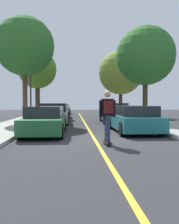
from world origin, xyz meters
TOP-DOWN VIEW (x-y plane):
  - ground at (0.00, 0.00)m, footprint 80.00×80.00m
  - center_line at (0.00, 4.00)m, footprint 0.12×39.20m
  - parked_car_left_nearest at (-2.14, 1.94)m, footprint 1.86×4.69m
  - parked_car_left_near at (-2.14, 7.64)m, footprint 2.01×4.43m
  - parked_car_left_far at (-2.14, 14.06)m, footprint 1.97×4.29m
  - parked_car_left_farthest at (-2.14, 21.17)m, footprint 2.03×4.10m
  - parked_car_right_nearest at (2.14, 2.35)m, footprint 1.99×4.44m
  - parked_car_right_near at (2.14, 8.04)m, footprint 1.96×4.56m
  - street_tree_left_nearest at (-4.20, 7.94)m, footprint 4.14×4.14m
  - street_tree_left_near at (-4.20, 14.17)m, footprint 3.64×3.64m
  - street_tree_right_nearest at (4.20, 7.30)m, footprint 4.11×4.11m
  - street_tree_right_near at (4.20, 16.06)m, footprint 4.62×4.62m
  - fire_hydrant at (-3.64, 6.59)m, footprint 0.20×0.20m
  - streetlamp at (-3.89, 8.45)m, footprint 0.36×0.24m
  - skateboard at (0.32, -1.19)m, footprint 0.26×0.85m
  - skateboarder at (0.33, -1.23)m, footprint 0.58×0.70m

SIDE VIEW (x-z plane):
  - ground at x=0.00m, z-range 0.00..0.00m
  - center_line at x=0.00m, z-range 0.00..0.01m
  - skateboard at x=0.32m, z-range 0.04..0.14m
  - fire_hydrant at x=-3.64m, z-range 0.14..0.84m
  - parked_car_left_farthest at x=-2.14m, z-range -0.01..1.29m
  - parked_car_left_nearest at x=-2.14m, z-range 0.00..1.29m
  - parked_car_right_nearest at x=2.14m, z-range 0.00..1.32m
  - parked_car_left_far at x=-2.14m, z-range 0.00..1.37m
  - parked_car_right_near at x=2.14m, z-range -0.02..1.41m
  - parked_car_left_near at x=-2.14m, z-range -0.01..1.40m
  - skateboarder at x=0.33m, z-range 0.23..2.01m
  - streetlamp at x=-3.89m, z-range 0.54..5.64m
  - street_tree_left_near at x=-4.20m, z-range 1.43..7.73m
  - street_tree_right_near at x=4.20m, z-range 1.21..8.00m
  - street_tree_right_nearest at x=4.20m, z-range 1.39..8.04m
  - street_tree_left_nearest at x=-4.20m, z-range 1.72..9.05m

